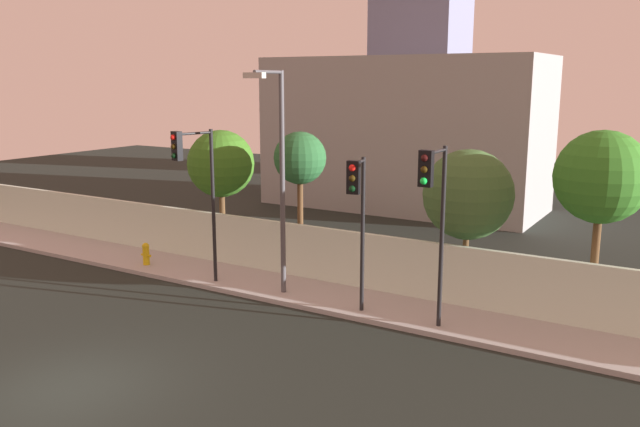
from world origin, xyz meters
TOP-DOWN VIEW (x-y plane):
  - ground_plane at (0.00, 0.00)m, footprint 80.00×80.00m
  - sidewalk at (0.00, 8.20)m, footprint 36.00×2.40m
  - perimeter_wall at (0.00, 9.49)m, footprint 36.00×0.18m
  - traffic_light_left at (5.75, 6.87)m, footprint 0.34×1.54m
  - traffic_light_center at (3.47, 7.04)m, footprint 0.42×1.17m
  - traffic_light_right at (-2.29, 6.89)m, footprint 0.56×1.51m
  - street_lamp_curbside at (0.52, 7.52)m, footprint 0.62×1.81m
  - fire_hydrant at (-5.55, 7.75)m, footprint 0.44×0.26m
  - roadside_tree_leftmost at (-4.27, 10.57)m, footprint 2.55×2.55m
  - roadside_tree_midleft at (-0.69, 10.57)m, footprint 1.85×1.85m
  - roadside_tree_midright at (5.42, 10.57)m, footprint 2.78×2.78m
  - roadside_tree_rightmost at (9.16, 10.57)m, footprint 2.58×2.58m
  - low_building_distant at (-2.49, 23.49)m, footprint 14.46×6.00m

SIDE VIEW (x-z plane):
  - ground_plane at x=0.00m, z-range 0.00..0.00m
  - sidewalk at x=0.00m, z-range 0.00..0.15m
  - fire_hydrant at x=-5.55m, z-range 0.18..0.99m
  - perimeter_wall at x=0.00m, z-range 0.15..1.95m
  - roadside_tree_midright at x=5.42m, z-range 0.95..5.65m
  - traffic_light_center at x=3.47m, z-range 1.18..5.68m
  - roadside_tree_leftmost at x=-4.27m, z-range 1.16..6.05m
  - traffic_light_left at x=5.75m, z-range 1.27..6.20m
  - traffic_light_right at x=-2.29m, z-range 1.30..6.35m
  - low_building_distant at x=-2.49m, z-range 0.00..7.90m
  - roadside_tree_midleft at x=-0.69m, z-range 1.51..6.50m
  - roadside_tree_rightmost at x=9.16m, z-range 1.40..6.83m
  - street_lamp_curbside at x=0.52m, z-range 0.75..7.62m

